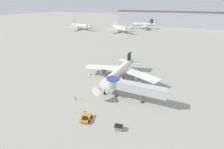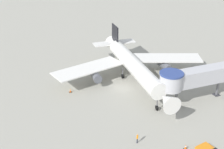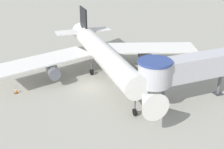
% 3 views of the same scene
% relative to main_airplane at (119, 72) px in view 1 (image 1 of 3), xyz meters
% --- Properties ---
extents(ground_plane, '(800.00, 800.00, 0.00)m').
position_rel_main_airplane_xyz_m(ground_plane, '(-2.95, -2.04, -3.62)').
color(ground_plane, '#9E9B8E').
extents(main_airplane, '(32.25, 30.30, 8.49)m').
position_rel_main_airplane_xyz_m(main_airplane, '(0.00, 0.00, 0.00)').
color(main_airplane, white).
rests_on(main_airplane, ground_plane).
extents(jet_bridge, '(19.05, 4.09, 6.39)m').
position_rel_main_airplane_xyz_m(jet_bridge, '(8.16, -10.98, 1.09)').
color(jet_bridge, '#B7B7BC').
rests_on(jet_bridge, ground_plane).
extents(pushback_tug_orange, '(3.02, 3.81, 1.47)m').
position_rel_main_airplane_xyz_m(pushback_tug_orange, '(0.25, -24.71, -2.94)').
color(pushback_tug_orange, orange).
rests_on(pushback_tug_orange, ground_plane).
extents(service_container_gray, '(2.21, 1.72, 1.12)m').
position_rel_main_airplane_xyz_m(service_container_gray, '(9.40, -24.33, -3.06)').
color(service_container_gray, gray).
rests_on(service_container_gray, ground_plane).
extents(traffic_cone_apron_front, '(0.49, 0.49, 0.81)m').
position_rel_main_airplane_xyz_m(traffic_cone_apron_front, '(-1.97, -22.16, -3.23)').
color(traffic_cone_apron_front, black).
rests_on(traffic_cone_apron_front, ground_plane).
extents(traffic_cone_port_wing, '(0.50, 0.50, 0.81)m').
position_rel_main_airplane_xyz_m(traffic_cone_port_wing, '(-12.89, 0.07, -3.23)').
color(traffic_cone_port_wing, black).
rests_on(traffic_cone_port_wing, ground_plane).
extents(ground_crew_marshaller, '(0.34, 0.35, 1.61)m').
position_rel_main_airplane_xyz_m(ground_crew_marshaller, '(-7.71, -18.30, -2.69)').
color(ground_crew_marshaller, '#1E2338').
rests_on(ground_crew_marshaller, ground_plane).
extents(background_jet_orange_tail, '(29.38, 31.31, 10.40)m').
position_rel_main_airplane_xyz_m(background_jet_orange_tail, '(-85.95, 100.38, 0.95)').
color(background_jet_orange_tail, white).
rests_on(background_jet_orange_tail, ground_plane).
extents(background_jet_gold_tail, '(24.82, 26.31, 10.14)m').
position_rel_main_airplane_xyz_m(background_jet_gold_tail, '(-36.83, 101.78, 0.84)').
color(background_jet_gold_tail, white).
rests_on(background_jet_gold_tail, ground_plane).
extents(background_jet_green_tail, '(31.21, 29.13, 11.32)m').
position_rel_main_airplane_xyz_m(background_jet_green_tail, '(-22.40, 135.08, 1.33)').
color(background_jet_green_tail, silver).
rests_on(background_jet_green_tail, ground_plane).
extents(terminal_building, '(134.53, 23.90, 18.81)m').
position_rel_main_airplane_xyz_m(terminal_building, '(2.04, 172.96, 5.80)').
color(terminal_building, '#A8A8B2').
rests_on(terminal_building, ground_plane).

